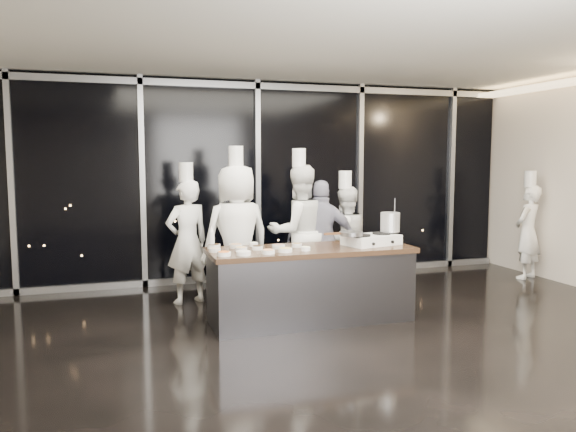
% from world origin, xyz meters
% --- Properties ---
extents(ground, '(9.00, 9.00, 0.00)m').
position_xyz_m(ground, '(0.00, 0.00, 0.00)').
color(ground, black).
rests_on(ground, ground).
extents(room_shell, '(9.02, 7.02, 3.21)m').
position_xyz_m(room_shell, '(0.18, 0.00, 2.25)').
color(room_shell, beige).
rests_on(room_shell, ground).
extents(window_wall, '(8.90, 0.11, 3.20)m').
position_xyz_m(window_wall, '(0.00, 3.43, 1.60)').
color(window_wall, black).
rests_on(window_wall, ground).
extents(demo_counter, '(2.46, 0.86, 0.90)m').
position_xyz_m(demo_counter, '(0.00, 0.90, 0.45)').
color(demo_counter, '#35353A').
rests_on(demo_counter, ground).
extents(stove, '(0.75, 0.57, 0.14)m').
position_xyz_m(stove, '(0.79, 0.89, 0.96)').
color(stove, silver).
rests_on(stove, demo_counter).
extents(frying_pan, '(0.51, 0.35, 0.05)m').
position_xyz_m(frying_pan, '(0.47, 0.80, 1.06)').
color(frying_pan, slate).
rests_on(frying_pan, stove).
extents(stock_pot, '(0.30, 0.30, 0.24)m').
position_xyz_m(stock_pot, '(1.10, 0.98, 1.16)').
color(stock_pot, silver).
rests_on(stock_pot, stove).
extents(prep_bowls, '(1.14, 0.74, 0.05)m').
position_xyz_m(prep_bowls, '(-0.72, 0.89, 0.93)').
color(prep_bowls, white).
rests_on(prep_bowls, demo_counter).
extents(squeeze_bottle, '(0.07, 0.07, 0.26)m').
position_xyz_m(squeeze_bottle, '(-1.14, 1.24, 1.02)').
color(squeeze_bottle, white).
rests_on(squeeze_bottle, demo_counter).
extents(chef_far_left, '(0.71, 0.58, 1.91)m').
position_xyz_m(chef_far_left, '(-1.30, 2.22, 0.86)').
color(chef_far_left, white).
rests_on(chef_far_left, ground).
extents(chef_left, '(1.02, 0.77, 2.13)m').
position_xyz_m(chef_left, '(-0.70, 1.85, 0.96)').
color(chef_left, white).
rests_on(chef_left, ground).
extents(chef_center, '(0.96, 0.77, 2.10)m').
position_xyz_m(chef_center, '(0.23, 2.03, 0.94)').
color(chef_center, white).
rests_on(chef_center, ground).
extents(guest, '(1.06, 0.75, 1.66)m').
position_xyz_m(guest, '(0.54, 1.92, 0.83)').
color(guest, '#121333').
rests_on(guest, ground).
extents(chef_right, '(0.84, 0.70, 1.79)m').
position_xyz_m(chef_right, '(0.98, 2.14, 0.79)').
color(chef_right, white).
rests_on(chef_right, ground).
extents(chef_side, '(0.66, 0.57, 1.76)m').
position_xyz_m(chef_side, '(4.20, 2.09, 0.79)').
color(chef_side, white).
rests_on(chef_side, ground).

